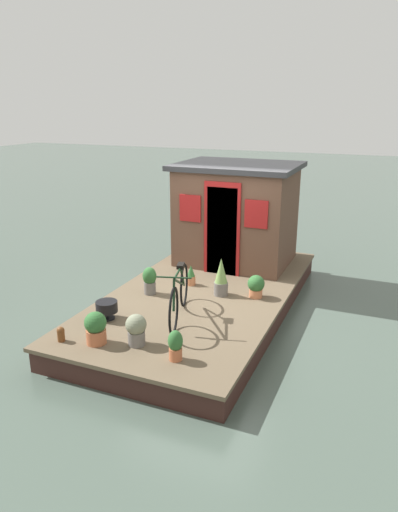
{
  "coord_description": "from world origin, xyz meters",
  "views": [
    {
      "loc": [
        -7.21,
        -2.96,
        3.56
      ],
      "look_at": [
        -0.2,
        0.0,
        1.1
      ],
      "focal_mm": 33.02,
      "sensor_mm": 36.0,
      "label": 1
    }
  ],
  "objects_px": {
    "bicycle": "(179,295)",
    "charcoal_grill": "(107,307)",
    "potted_plant_geranium": "(175,345)",
    "potted_plant_thyme": "(150,280)",
    "potted_plant_ivy": "(136,329)",
    "potted_plant_lavender": "(221,278)",
    "potted_plant_rosemary": "(256,286)",
    "potted_plant_fern": "(96,328)",
    "houseboat_cabin": "(237,213)",
    "mooring_bollard": "(61,334)",
    "potted_plant_mint": "(191,276)"
  },
  "relations": [
    {
      "from": "bicycle",
      "to": "mooring_bollard",
      "type": "bearing_deg",
      "value": 137.36
    },
    {
      "from": "bicycle",
      "to": "potted_plant_fern",
      "type": "xyz_separation_m",
      "value": [
        -1.17,
        0.72,
        -0.15
      ]
    },
    {
      "from": "potted_plant_lavender",
      "to": "potted_plant_mint",
      "type": "bearing_deg",
      "value": 70.57
    },
    {
      "from": "potted_plant_thyme",
      "to": "potted_plant_fern",
      "type": "bearing_deg",
      "value": -174.56
    },
    {
      "from": "potted_plant_ivy",
      "to": "potted_plant_rosemary",
      "type": "bearing_deg",
      "value": -24.65
    },
    {
      "from": "houseboat_cabin",
      "to": "potted_plant_thyme",
      "type": "height_order",
      "value": "houseboat_cabin"
    },
    {
      "from": "potted_plant_ivy",
      "to": "potted_plant_geranium",
      "type": "distance_m",
      "value": 0.69
    },
    {
      "from": "potted_plant_fern",
      "to": "potted_plant_thyme",
      "type": "bearing_deg",
      "value": 5.44
    },
    {
      "from": "potted_plant_thyme",
      "to": "potted_plant_mint",
      "type": "distance_m",
      "value": 0.83
    },
    {
      "from": "mooring_bollard",
      "to": "houseboat_cabin",
      "type": "bearing_deg",
      "value": -14.44
    },
    {
      "from": "houseboat_cabin",
      "to": "mooring_bollard",
      "type": "height_order",
      "value": "houseboat_cabin"
    },
    {
      "from": "potted_plant_ivy",
      "to": "potted_plant_thyme",
      "type": "bearing_deg",
      "value": 22.86
    },
    {
      "from": "bicycle",
      "to": "potted_plant_ivy",
      "type": "height_order",
      "value": "bicycle"
    },
    {
      "from": "bicycle",
      "to": "charcoal_grill",
      "type": "bearing_deg",
      "value": 113.84
    },
    {
      "from": "potted_plant_geranium",
      "to": "mooring_bollard",
      "type": "height_order",
      "value": "potted_plant_geranium"
    },
    {
      "from": "potted_plant_fern",
      "to": "potted_plant_mint",
      "type": "distance_m",
      "value": 2.56
    },
    {
      "from": "bicycle",
      "to": "charcoal_grill",
      "type": "distance_m",
      "value": 1.13
    },
    {
      "from": "potted_plant_geranium",
      "to": "charcoal_grill",
      "type": "height_order",
      "value": "potted_plant_geranium"
    },
    {
      "from": "potted_plant_thyme",
      "to": "potted_plant_mint",
      "type": "bearing_deg",
      "value": -36.28
    },
    {
      "from": "bicycle",
      "to": "potted_plant_lavender",
      "type": "xyz_separation_m",
      "value": [
        1.13,
        -0.26,
        -0.07
      ]
    },
    {
      "from": "charcoal_grill",
      "to": "mooring_bollard",
      "type": "relative_size",
      "value": 1.54
    },
    {
      "from": "potted_plant_fern",
      "to": "potted_plant_lavender",
      "type": "xyz_separation_m",
      "value": [
        2.3,
        -0.98,
        0.08
      ]
    },
    {
      "from": "potted_plant_rosemary",
      "to": "charcoal_grill",
      "type": "relative_size",
      "value": 1.18
    },
    {
      "from": "potted_plant_mint",
      "to": "charcoal_grill",
      "type": "relative_size",
      "value": 1.13
    },
    {
      "from": "potted_plant_ivy",
      "to": "potted_plant_thyme",
      "type": "xyz_separation_m",
      "value": [
        1.69,
        0.71,
        0.02
      ]
    },
    {
      "from": "potted_plant_fern",
      "to": "potted_plant_rosemary",
      "type": "bearing_deg",
      "value": -32.79
    },
    {
      "from": "potted_plant_geranium",
      "to": "potted_plant_rosemary",
      "type": "distance_m",
      "value": 2.44
    },
    {
      "from": "potted_plant_ivy",
      "to": "charcoal_grill",
      "type": "bearing_deg",
      "value": 57.17
    },
    {
      "from": "potted_plant_mint",
      "to": "potted_plant_lavender",
      "type": "bearing_deg",
      "value": -109.43
    },
    {
      "from": "potted_plant_mint",
      "to": "bicycle",
      "type": "bearing_deg",
      "value": -163.36
    },
    {
      "from": "potted_plant_geranium",
      "to": "potted_plant_fern",
      "type": "relative_size",
      "value": 0.89
    },
    {
      "from": "potted_plant_rosemary",
      "to": "potted_plant_geranium",
      "type": "bearing_deg",
      "value": 171.35
    },
    {
      "from": "potted_plant_geranium",
      "to": "mooring_bollard",
      "type": "xyz_separation_m",
      "value": [
        -0.17,
        1.69,
        -0.1
      ]
    },
    {
      "from": "houseboat_cabin",
      "to": "potted_plant_fern",
      "type": "bearing_deg",
      "value": 171.5
    },
    {
      "from": "houseboat_cabin",
      "to": "potted_plant_fern",
      "type": "relative_size",
      "value": 5.16
    },
    {
      "from": "potted_plant_rosemary",
      "to": "potted_plant_ivy",
      "type": "bearing_deg",
      "value": 155.35
    },
    {
      "from": "potted_plant_geranium",
      "to": "charcoal_grill",
      "type": "distance_m",
      "value": 1.65
    },
    {
      "from": "houseboat_cabin",
      "to": "bicycle",
      "type": "distance_m",
      "value": 3.07
    },
    {
      "from": "potted_plant_fern",
      "to": "potted_plant_ivy",
      "type": "bearing_deg",
      "value": -71.42
    },
    {
      "from": "potted_plant_lavender",
      "to": "bicycle",
      "type": "bearing_deg",
      "value": 166.92
    },
    {
      "from": "potted_plant_mint",
      "to": "charcoal_grill",
      "type": "distance_m",
      "value": 1.92
    },
    {
      "from": "potted_plant_geranium",
      "to": "potted_plant_thyme",
      "type": "relative_size",
      "value": 0.86
    },
    {
      "from": "houseboat_cabin",
      "to": "potted_plant_rosemary",
      "type": "bearing_deg",
      "value": -151.23
    },
    {
      "from": "houseboat_cabin",
      "to": "potted_plant_rosemary",
      "type": "xyz_separation_m",
      "value": [
        -1.73,
        -0.95,
        -0.82
      ]
    },
    {
      "from": "potted_plant_ivy",
      "to": "potted_plant_geranium",
      "type": "relative_size",
      "value": 1.08
    },
    {
      "from": "potted_plant_fern",
      "to": "potted_plant_geranium",
      "type": "bearing_deg",
      "value": -88.87
    },
    {
      "from": "bicycle",
      "to": "potted_plant_fern",
      "type": "relative_size",
      "value": 3.59
    },
    {
      "from": "bicycle",
      "to": "potted_plant_thyme",
      "type": "bearing_deg",
      "value": 52.0
    },
    {
      "from": "houseboat_cabin",
      "to": "potted_plant_mint",
      "type": "distance_m",
      "value": 1.86
    },
    {
      "from": "potted_plant_ivy",
      "to": "mooring_bollard",
      "type": "bearing_deg",
      "value": 107.62
    }
  ]
}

